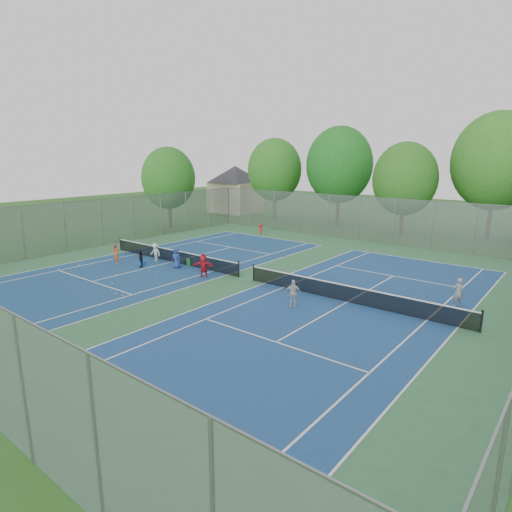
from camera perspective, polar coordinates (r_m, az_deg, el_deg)
The scene contains 35 objects.
ground at distance 26.90m, azimuth -1.33°, elevation -3.08°, with size 120.00×120.00×0.00m, color #23551A.
court_pad at distance 26.90m, azimuth -1.33°, elevation -3.07°, with size 32.00×32.00×0.01m, color #316941.
court_left at distance 31.70m, azimuth -11.07°, elevation -0.77°, with size 10.97×23.77×0.01m, color navy.
court_right at distance 23.23m, azimuth 12.09°, elevation -6.02°, with size 10.97×23.77×0.01m, color navy.
net_left at distance 31.60m, azimuth -11.11°, elevation 0.01°, with size 12.87×0.10×0.91m, color black.
net_right at distance 23.09m, azimuth 12.14°, elevation -4.99°, with size 12.87×0.10×0.91m, color black.
fence_north at distance 39.81m, azimuth 13.68°, elevation 4.86°, with size 32.00×0.10×4.00m, color gray.
fence_west at distance 38.54m, azimuth -19.95°, elevation 4.17°, with size 32.00×0.10×4.00m, color gray.
house at distance 58.45m, azimuth -2.78°, elevation 9.97°, with size 11.03×11.03×7.30m.
tree_nw at distance 51.80m, azimuth 2.49°, elevation 11.41°, with size 6.40×6.40×9.58m.
tree_nl at distance 48.37m, azimuth 11.05°, elevation 11.82°, with size 7.20×7.20×10.69m.
tree_nc at distance 43.35m, azimuth 19.22°, elevation 9.67°, with size 6.00×6.00×8.85m.
tree_nr at distance 44.41m, azimuth 29.40°, elevation 10.93°, with size 7.60×7.60×11.42m.
tree_side_w at distance 46.47m, azimuth -11.60°, elevation 10.14°, with size 5.60×5.60×8.47m.
ball_crate at distance 31.24m, azimuth -14.97°, elevation -0.91°, with size 0.37×0.37×0.32m, color #174EB1.
ball_hopper at distance 30.36m, azimuth -8.92°, elevation -0.81°, with size 0.27×0.27×0.53m, color green.
student_a at distance 31.97m, azimuth -18.12°, elevation -0.01°, with size 0.43×0.28×1.18m, color orange.
student_b at distance 33.44m, azimuth -18.22°, elevation 0.50°, with size 0.54×0.42×1.12m, color #CF5078.
student_c at distance 32.06m, azimuth -13.28°, elevation 0.48°, with size 0.86×0.50×1.33m, color silver.
student_d at distance 30.57m, azimuth -15.08°, elevation -0.42°, with size 0.68×0.28×1.15m, color black.
student_e at distance 29.78m, azimuth -10.57°, elevation -0.27°, with size 0.70×0.45×1.42m, color navy.
student_f at distance 27.20m, azimuth -7.02°, elevation -1.31°, with size 1.43×0.45×1.54m, color red.
child_far_baseline at distance 41.70m, azimuth 0.65°, elevation 3.58°, with size 0.71×0.41×1.09m, color red.
instructor at distance 24.24m, azimuth 25.34°, elevation -4.38°, with size 0.55×0.36×1.51m, color gray.
teen_court_b at distance 21.98m, azimuth 4.94°, elevation -4.96°, with size 0.83×0.35×1.42m, color beige.
tennis_ball_0 at distance 29.36m, azimuth -14.04°, elevation -2.01°, with size 0.07×0.07×0.07m, color #B6DF33.
tennis_ball_1 at distance 31.05m, azimuth -23.52°, elevation -1.91°, with size 0.07×0.07×0.07m, color #B1CD2F.
tennis_ball_2 at distance 31.90m, azimuth -24.86°, elevation -1.65°, with size 0.07×0.07×0.07m, color #D6EA36.
tennis_ball_3 at distance 24.81m, azimuth -17.39°, elevation -5.05°, with size 0.07×0.07×0.07m, color #CFDC33.
tennis_ball_4 at distance 25.23m, azimuth -18.20°, elevation -4.80°, with size 0.07×0.07×0.07m, color #DCEB36.
tennis_ball_5 at distance 29.11m, azimuth -18.00°, elevation -2.40°, with size 0.07×0.07×0.07m, color #D3EA36.
tennis_ball_6 at distance 32.54m, azimuth -22.49°, elevation -1.15°, with size 0.07×0.07×0.07m, color #C4EB36.
tennis_ball_7 at distance 28.99m, azimuth -13.12°, elevation -2.15°, with size 0.07×0.07×0.07m, color #D8E635.
tennis_ball_8 at distance 25.12m, azimuth -15.25°, elevation -4.67°, with size 0.07×0.07×0.07m, color #C9D932.
tennis_ball_9 at distance 27.18m, azimuth -18.58°, elevation -3.54°, with size 0.07×0.07×0.07m, color gold.
Camera 1 is at (16.62, -19.75, 7.57)m, focal length 30.00 mm.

